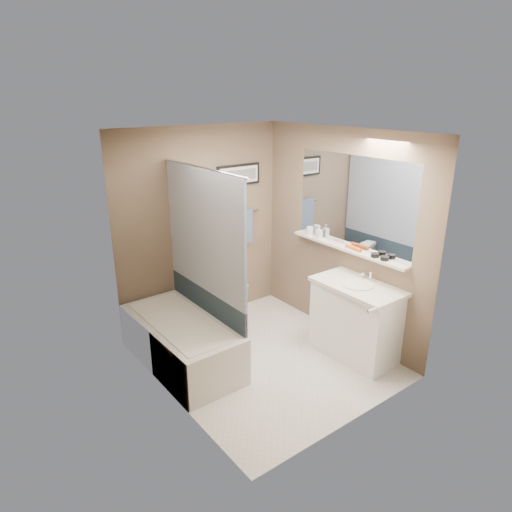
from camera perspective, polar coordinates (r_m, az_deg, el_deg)
ground at (r=5.10m, az=1.04°, el=-12.72°), size 2.50×2.50×0.00m
ceiling at (r=4.31m, az=1.25°, el=15.01°), size 2.20×2.50×0.04m
wall_back at (r=5.54m, az=-6.77°, el=3.51°), size 2.20×0.04×2.40m
wall_front at (r=3.75m, az=12.88°, el=-4.98°), size 2.20×0.04×2.40m
wall_left at (r=4.03m, az=-11.04°, el=-3.05°), size 0.04×2.50×2.40m
wall_right at (r=5.27m, az=10.42°, el=2.47°), size 0.04×2.50×2.40m
tile_surround at (r=4.53m, az=-13.85°, el=-3.42°), size 0.02×1.55×2.00m
curtain_rod at (r=4.54m, az=-6.83°, el=10.92°), size 0.02×1.55×0.02m
curtain_upper at (r=4.68m, az=-6.51°, el=3.04°), size 0.03×1.45×1.28m
curtain_lower at (r=4.98m, az=-6.15°, el=-6.04°), size 0.03×1.45×0.36m
mirror at (r=5.07m, az=12.03°, el=6.61°), size 0.02×1.60×1.00m
shelf at (r=5.17m, az=11.22°, el=0.92°), size 0.12×1.60×0.03m
towel_bar at (r=5.78m, az=-2.03°, el=5.37°), size 0.60×0.02×0.02m
towel at (r=5.81m, az=-1.90°, el=3.61°), size 0.34×0.05×0.44m
art_frame at (r=5.70m, az=-2.19°, el=10.08°), size 0.62×0.02×0.26m
art_mat at (r=5.69m, az=-2.11°, el=10.07°), size 0.56×0.00×0.20m
art_image at (r=5.68m, az=-2.09°, el=10.06°), size 0.50×0.00×0.13m
door at (r=4.23m, az=17.68°, el=-5.49°), size 0.80×0.02×2.00m
door_handle at (r=4.01m, az=14.29°, el=-6.55°), size 0.10×0.02×0.02m
bathtub at (r=4.96m, az=-9.31°, el=-10.64°), size 0.73×1.51×0.50m
tub_rim at (r=4.84m, az=-9.47°, el=-8.08°), size 0.56×1.36×0.02m
toilet at (r=5.51m, az=-4.14°, el=-5.75°), size 0.60×0.81×0.73m
vanity at (r=5.10m, az=12.35°, el=-8.03°), size 0.55×0.92×0.80m
countertop at (r=4.91m, az=12.63°, el=-3.72°), size 0.54×0.96×0.04m
sink_basin at (r=4.89m, az=12.58°, el=-3.45°), size 0.34×0.34×0.01m
faucet_spout at (r=5.02m, az=14.11°, el=-2.44°), size 0.02×0.02×0.10m
faucet_knob at (r=5.09m, az=13.23°, el=-2.32°), size 0.05×0.05×0.05m
candle_bowl_near at (r=4.85m, az=15.78°, el=-0.28°), size 0.09×0.09×0.04m
candle_bowl_far at (r=4.92m, az=14.66°, el=0.11°), size 0.09×0.09×0.04m
hair_brush_front at (r=5.10m, az=12.09°, el=1.02°), size 0.06×0.22×0.04m
pink_comb at (r=5.30m, az=9.50°, el=1.73°), size 0.03×0.16×0.01m
glass_jar at (r=5.54m, az=6.77°, el=3.14°), size 0.08×0.08×0.10m
soap_bottle at (r=5.43m, az=7.86°, el=3.00°), size 0.07×0.07×0.15m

